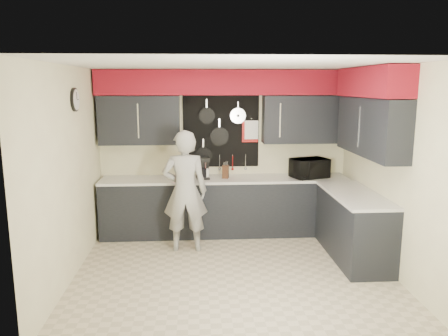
{
  "coord_description": "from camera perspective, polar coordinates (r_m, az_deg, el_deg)",
  "views": [
    {
      "loc": [
        -0.46,
        -5.28,
        2.36
      ],
      "look_at": [
        -0.08,
        0.5,
        1.26
      ],
      "focal_mm": 35.0,
      "sensor_mm": 36.0,
      "label": 1
    }
  ],
  "objects": [
    {
      "name": "ground",
      "position": [
        5.8,
        1.16,
        -13.23
      ],
      "size": [
        4.0,
        4.0,
        0.0
      ],
      "primitive_type": "plane",
      "color": "beige",
      "rests_on": "ground"
    },
    {
      "name": "back_wall_assembly",
      "position": [
        6.91,
        0.17,
        7.86
      ],
      "size": [
        4.0,
        0.36,
        2.6
      ],
      "color": "#F8F6C0",
      "rests_on": "ground"
    },
    {
      "name": "knife_block",
      "position": [
        6.85,
        0.2,
        -0.49
      ],
      "size": [
        0.11,
        0.11,
        0.21
      ],
      "primitive_type": "cube",
      "rotation": [
        0.0,
        0.0,
        -0.24
      ],
      "color": "#341D10",
      "rests_on": "base_cabinets"
    },
    {
      "name": "microwave",
      "position": [
        7.02,
        11.09,
        -0.02
      ],
      "size": [
        0.64,
        0.53,
        0.3
      ],
      "primitive_type": "imported",
      "rotation": [
        0.0,
        0.0,
        0.33
      ],
      "color": "black",
      "rests_on": "base_cabinets"
    },
    {
      "name": "base_cabinets",
      "position": [
        6.76,
        4.53,
        -5.62
      ],
      "size": [
        3.95,
        2.2,
        0.92
      ],
      "color": "black",
      "rests_on": "ground"
    },
    {
      "name": "person",
      "position": [
        6.24,
        -5.11,
        -3.04
      ],
      "size": [
        0.65,
        0.43,
        1.75
      ],
      "primitive_type": "imported",
      "rotation": [
        0.0,
        0.0,
        3.12
      ],
      "color": "#A8A9A6",
      "rests_on": "ground"
    },
    {
      "name": "utensil_crock",
      "position": [
        6.84,
        -2.44,
        -0.74
      ],
      "size": [
        0.12,
        0.12,
        0.15
      ],
      "primitive_type": "cylinder",
      "color": "white",
      "rests_on": "base_cabinets"
    },
    {
      "name": "right_wall_assembly",
      "position": [
        6.02,
        18.97,
        6.21
      ],
      "size": [
        0.36,
        3.5,
        2.6
      ],
      "color": "#F8F6C0",
      "rests_on": "ground"
    },
    {
      "name": "coffee_maker",
      "position": [
        6.83,
        -2.77,
        0.08
      ],
      "size": [
        0.21,
        0.25,
        0.34
      ],
      "rotation": [
        0.0,
        0.0,
        0.13
      ],
      "color": "black",
      "rests_on": "base_cabinets"
    },
    {
      "name": "left_wall_assembly",
      "position": [
        5.61,
        -19.54,
        -0.4
      ],
      "size": [
        0.05,
        3.5,
        2.6
      ],
      "color": "#F8F6C0",
      "rests_on": "ground"
    }
  ]
}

